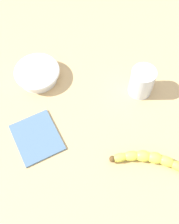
{
  "coord_description": "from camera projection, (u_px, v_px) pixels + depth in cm",
  "views": [
    {
      "loc": [
        -9.03,
        -32.77,
        76.29
      ],
      "look_at": [
        -6.67,
        7.15,
        5.0
      ],
      "focal_mm": 45.97,
      "sensor_mm": 36.0,
      "label": 1
    }
  ],
  "objects": [
    {
      "name": "ceramic_bowl",
      "position": [
        37.0,
        73.0,
        0.88
      ],
      "size": [
        13.93,
        13.93,
        4.18
      ],
      "color": "white",
      "rests_on": "wooden_tabletop"
    },
    {
      "name": "banana",
      "position": [
        149.0,
        159.0,
        0.75
      ],
      "size": [
        20.16,
        7.44,
        3.06
      ],
      "rotation": [
        0.0,
        0.0,
        2.92
      ],
      "color": "#DDE348",
      "rests_on": "wooden_tabletop"
    },
    {
      "name": "smoothie_glass",
      "position": [
        142.0,
        82.0,
        0.84
      ],
      "size": [
        7.09,
        7.09,
        9.23
      ],
      "color": "silver",
      "rests_on": "wooden_tabletop"
    },
    {
      "name": "folded_napkin",
      "position": [
        37.0,
        137.0,
        0.8
      ],
      "size": [
        16.31,
        17.34,
        0.6
      ],
      "primitive_type": "cube",
      "rotation": [
        0.0,
        0.0,
        0.42
      ],
      "color": "slate",
      "rests_on": "wooden_tabletop"
    },
    {
      "name": "wooden_tabletop",
      "position": [
        114.0,
        139.0,
        0.81
      ],
      "size": [
        120.0,
        120.0,
        3.0
      ],
      "primitive_type": "cube",
      "color": "tan",
      "rests_on": "ground"
    }
  ]
}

